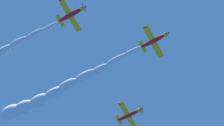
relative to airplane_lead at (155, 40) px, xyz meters
name	(u,v)px	position (x,y,z in m)	size (l,w,h in m)	color
airplane_lead	(155,40)	(0.00, 0.00, 0.00)	(7.30, 7.69, 2.64)	red
airplane_left_wingman	(130,115)	(-3.64, 20.52, 0.69)	(7.33, 7.72, 2.64)	red
airplane_right_wingman	(72,14)	(-19.65, -4.15, 1.35)	(7.28, 7.74, 2.52)	red
smoke_trail_lead	(44,97)	(-25.32, 17.05, 0.08)	(34.27, 23.79, 3.53)	white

